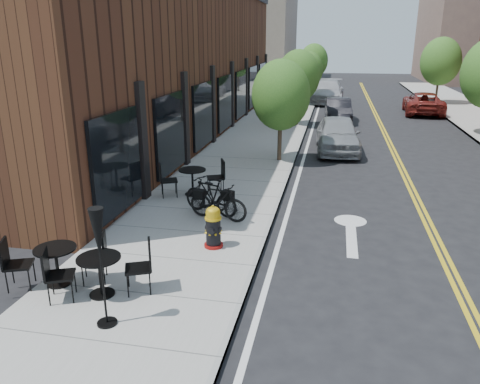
# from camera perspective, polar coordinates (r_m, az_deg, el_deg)

# --- Properties ---
(ground) EXTENTS (120.00, 120.00, 0.00)m
(ground) POSITION_cam_1_polar(r_m,az_deg,el_deg) (9.92, 1.96, -9.59)
(ground) COLOR black
(ground) RESTS_ON ground
(sidewalk_near) EXTENTS (4.00, 70.00, 0.12)m
(sidewalk_near) POSITION_cam_1_polar(r_m,az_deg,el_deg) (19.51, 1.04, 4.70)
(sidewalk_near) COLOR #9E9B93
(sidewalk_near) RESTS_ON ground
(building_near) EXTENTS (5.00, 28.00, 7.00)m
(building_near) POSITION_cam_1_polar(r_m,az_deg,el_deg) (24.03, -8.11, 15.38)
(building_near) COLOR #402114
(building_near) RESTS_ON ground
(bg_building_left) EXTENTS (8.00, 14.00, 10.00)m
(bg_building_left) POSITION_cam_1_polar(r_m,az_deg,el_deg) (57.44, 2.09, 18.61)
(bg_building_left) COLOR #726656
(bg_building_left) RESTS_ON ground
(bg_building_right) EXTENTS (10.00, 16.00, 12.00)m
(bg_building_right) POSITION_cam_1_polar(r_m,az_deg,el_deg) (60.46, 26.74, 17.72)
(bg_building_right) COLOR brown
(bg_building_right) RESTS_ON ground
(tree_near_a) EXTENTS (2.20, 2.20, 3.81)m
(tree_near_a) POSITION_cam_1_polar(r_m,az_deg,el_deg) (17.89, 5.00, 11.68)
(tree_near_a) COLOR #382B1E
(tree_near_a) RESTS_ON sidewalk_near
(tree_near_b) EXTENTS (2.30, 2.30, 3.98)m
(tree_near_b) POSITION_cam_1_polar(r_m,az_deg,el_deg) (25.81, 7.13, 13.86)
(tree_near_b) COLOR #382B1E
(tree_near_b) RESTS_ON sidewalk_near
(tree_near_c) EXTENTS (2.10, 2.10, 3.67)m
(tree_near_c) POSITION_cam_1_polar(r_m,az_deg,el_deg) (33.79, 8.25, 14.50)
(tree_near_c) COLOR #382B1E
(tree_near_c) RESTS_ON sidewalk_near
(tree_near_d) EXTENTS (2.40, 2.40, 4.11)m
(tree_near_d) POSITION_cam_1_polar(r_m,az_deg,el_deg) (41.75, 8.97, 15.51)
(tree_near_d) COLOR #382B1E
(tree_near_d) RESTS_ON sidewalk_near
(tree_far_c) EXTENTS (2.80, 2.80, 4.62)m
(tree_far_c) POSITION_cam_1_polar(r_m,az_deg,el_deg) (37.39, 23.27, 14.42)
(tree_far_c) COLOR #382B1E
(tree_far_c) RESTS_ON sidewalk_far
(fire_hydrant) EXTENTS (0.52, 0.52, 0.99)m
(fire_hydrant) POSITION_cam_1_polar(r_m,az_deg,el_deg) (10.55, -3.28, -4.32)
(fire_hydrant) COLOR maroon
(fire_hydrant) RESTS_ON sidewalk_near
(bicycle_left) EXTENTS (1.75, 1.10, 1.02)m
(bicycle_left) POSITION_cam_1_polar(r_m,az_deg,el_deg) (12.49, -3.60, -0.48)
(bicycle_left) COLOR black
(bicycle_left) RESTS_ON sidewalk_near
(bicycle_right) EXTENTS (1.71, 0.85, 0.99)m
(bicycle_right) POSITION_cam_1_polar(r_m,az_deg,el_deg) (12.10, -2.71, -1.15)
(bicycle_right) COLOR black
(bicycle_right) RESTS_ON sidewalk_near
(bistro_set_a) EXTENTS (1.86, 1.15, 0.99)m
(bistro_set_a) POSITION_cam_1_polar(r_m,az_deg,el_deg) (8.98, -16.72, -9.14)
(bistro_set_a) COLOR black
(bistro_set_a) RESTS_ON sidewalk_near
(bistro_set_b) EXTENTS (1.86, 1.11, 0.98)m
(bistro_set_b) POSITION_cam_1_polar(r_m,az_deg,el_deg) (9.62, -21.47, -7.79)
(bistro_set_b) COLOR black
(bistro_set_b) RESTS_ON sidewalk_near
(bistro_set_c) EXTENTS (1.92, 1.21, 1.02)m
(bistro_set_c) POSITION_cam_1_polar(r_m,az_deg,el_deg) (14.11, -5.82, 1.70)
(bistro_set_c) COLOR black
(bistro_set_c) RESTS_ON sidewalk_near
(patio_umbrella) EXTENTS (0.33, 0.33, 2.05)m
(patio_umbrella) POSITION_cam_1_polar(r_m,az_deg,el_deg) (7.67, -16.82, -5.95)
(patio_umbrella) COLOR black
(patio_umbrella) RESTS_ON sidewalk_near
(parked_car_a) EXTENTS (2.02, 4.47, 1.49)m
(parked_car_a) POSITION_cam_1_polar(r_m,az_deg,el_deg) (20.43, 11.83, 6.90)
(parked_car_a) COLOR #919498
(parked_car_a) RESTS_ON ground
(parked_car_b) EXTENTS (1.65, 4.06, 1.31)m
(parked_car_b) POSITION_cam_1_polar(r_m,az_deg,el_deg) (28.26, 11.86, 9.78)
(parked_car_b) COLOR black
(parked_car_b) RESTS_ON ground
(parked_car_c) EXTENTS (2.50, 5.71, 1.63)m
(parked_car_c) POSITION_cam_1_polar(r_m,az_deg,el_deg) (36.50, 10.63, 11.95)
(parked_car_c) COLOR #BBBBC1
(parked_car_c) RESTS_ON ground
(parked_car_far) EXTENTS (2.60, 5.11, 1.38)m
(parked_car_far) POSITION_cam_1_polar(r_m,az_deg,el_deg) (32.54, 21.45, 10.06)
(parked_car_far) COLOR maroon
(parked_car_far) RESTS_ON ground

